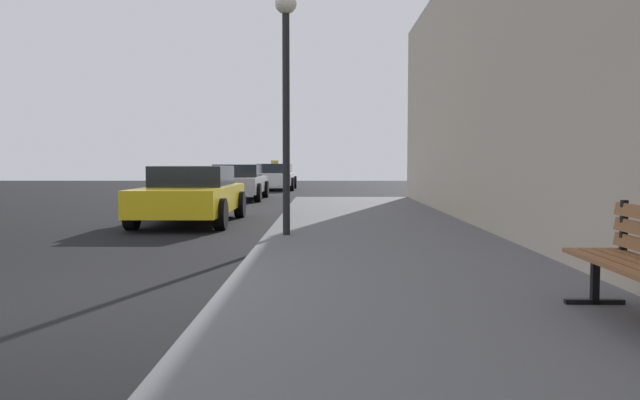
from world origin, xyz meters
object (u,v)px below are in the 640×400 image
at_px(car_yellow, 192,194).
at_px(car_white, 275,176).
at_px(car_silver, 237,182).
at_px(street_lamp, 286,68).

xyz_separation_m(car_yellow, car_white, (0.50, 17.05, 0.00)).
bearing_deg(car_silver, car_white, -94.78).
bearing_deg(car_white, car_silver, 85.22).
height_order(street_lamp, car_silver, street_lamp).
bearing_deg(car_yellow, car_white, -91.68).
height_order(car_silver, car_white, car_white).
distance_m(street_lamp, car_white, 20.87).
relative_size(street_lamp, car_yellow, 0.88).
relative_size(car_yellow, car_silver, 1.04).
distance_m(street_lamp, car_yellow, 4.86).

